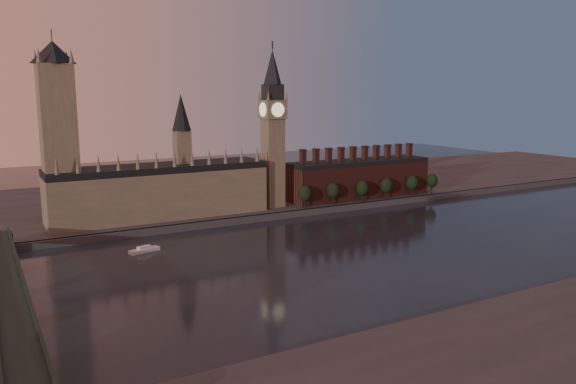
% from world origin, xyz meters
% --- Properties ---
extents(ground, '(900.00, 900.00, 0.00)m').
position_xyz_m(ground, '(0.00, 0.00, 0.00)').
color(ground, black).
rests_on(ground, ground).
extents(north_bank, '(900.00, 182.00, 4.00)m').
position_xyz_m(north_bank, '(0.00, 178.04, 2.00)').
color(north_bank, '#47474C').
rests_on(north_bank, ground).
extents(palace_of_westminster, '(130.00, 30.30, 74.00)m').
position_xyz_m(palace_of_westminster, '(-64.41, 114.91, 21.63)').
color(palace_of_westminster, gray).
rests_on(palace_of_westminster, north_bank).
extents(victoria_tower, '(24.00, 24.00, 108.00)m').
position_xyz_m(victoria_tower, '(-120.00, 115.00, 59.09)').
color(victoria_tower, gray).
rests_on(victoria_tower, north_bank).
extents(big_ben, '(15.00, 15.00, 107.00)m').
position_xyz_m(big_ben, '(10.00, 110.00, 56.83)').
color(big_ben, gray).
rests_on(big_ben, north_bank).
extents(chimney_block, '(110.00, 25.00, 37.00)m').
position_xyz_m(chimney_block, '(80.00, 110.00, 17.82)').
color(chimney_block, '#542520').
rests_on(chimney_block, north_bank).
extents(embankment_tree_0, '(8.60, 8.60, 14.88)m').
position_xyz_m(embankment_tree_0, '(25.44, 94.37, 13.47)').
color(embankment_tree_0, black).
rests_on(embankment_tree_0, north_bank).
extents(embankment_tree_1, '(8.60, 8.60, 14.88)m').
position_xyz_m(embankment_tree_1, '(48.01, 95.20, 13.47)').
color(embankment_tree_1, black).
rests_on(embankment_tree_1, north_bank).
extents(embankment_tree_2, '(8.60, 8.60, 14.88)m').
position_xyz_m(embankment_tree_2, '(71.35, 93.59, 13.47)').
color(embankment_tree_2, black).
rests_on(embankment_tree_2, north_bank).
extents(embankment_tree_3, '(8.60, 8.60, 14.88)m').
position_xyz_m(embankment_tree_3, '(92.82, 93.97, 13.47)').
color(embankment_tree_3, black).
rests_on(embankment_tree_3, north_bank).
extents(embankment_tree_4, '(8.60, 8.60, 14.88)m').
position_xyz_m(embankment_tree_4, '(116.50, 93.70, 13.47)').
color(embankment_tree_4, black).
rests_on(embankment_tree_4, north_bank).
extents(embankment_tree_5, '(8.60, 8.60, 14.88)m').
position_xyz_m(embankment_tree_5, '(137.38, 95.21, 13.47)').
color(embankment_tree_5, black).
rests_on(embankment_tree_5, north_bank).
extents(westminster_bridge, '(14.00, 200.00, 11.55)m').
position_xyz_m(westminster_bridge, '(-155.00, -2.70, 7.44)').
color(westminster_bridge, '#1D2D27').
rests_on(westminster_bridge, ground).
extents(river_boat, '(15.98, 7.92, 3.08)m').
position_xyz_m(river_boat, '(-91.02, 57.37, 1.18)').
color(river_boat, white).
rests_on(river_boat, ground).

